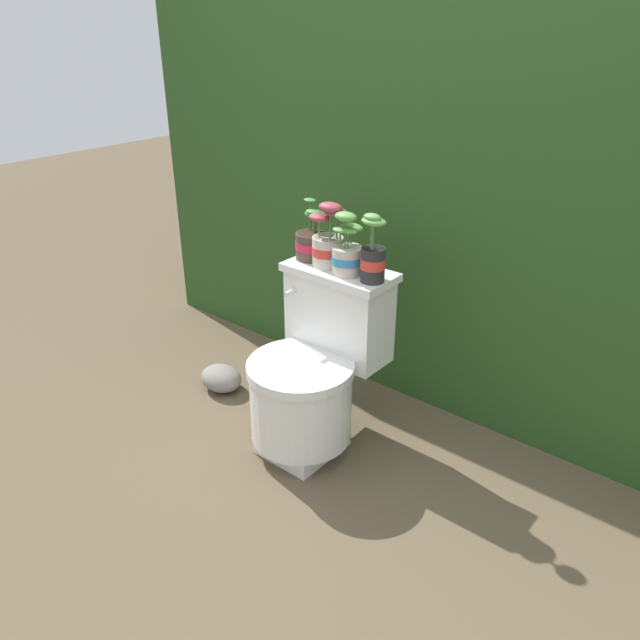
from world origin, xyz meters
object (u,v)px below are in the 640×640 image
at_px(toilet, 314,372).
at_px(potted_plant_midleft, 328,243).
at_px(garden_stone, 221,378).
at_px(potted_plant_middle, 347,252).
at_px(potted_plant_midright, 373,257).
at_px(potted_plant_left, 311,241).

relative_size(toilet, potted_plant_midleft, 2.80).
bearing_deg(potted_plant_midleft, garden_stone, -165.84).
bearing_deg(toilet, potted_plant_middle, 68.96).
relative_size(toilet, potted_plant_midright, 2.75).
distance_m(potted_plant_midleft, potted_plant_middle, 0.10).
xyz_separation_m(potted_plant_left, garden_stone, (-0.42, -0.15, -0.71)).
height_order(potted_plant_left, potted_plant_midright, potted_plant_midright).
bearing_deg(potted_plant_midleft, potted_plant_middle, -8.46).
bearing_deg(garden_stone, potted_plant_midright, 8.59).
bearing_deg(garden_stone, potted_plant_left, 19.99).
xyz_separation_m(toilet, potted_plant_midleft, (-0.05, 0.15, 0.47)).
distance_m(potted_plant_middle, garden_stone, 0.96).
height_order(potted_plant_midleft, potted_plant_middle, potted_plant_midleft).
distance_m(potted_plant_left, garden_stone, 0.84).
relative_size(toilet, potted_plant_middle, 2.95).
height_order(potted_plant_midleft, potted_plant_midright, potted_plant_midright).
distance_m(potted_plant_left, potted_plant_midleft, 0.10).
relative_size(potted_plant_midleft, potted_plant_midright, 0.98).
height_order(potted_plant_middle, garden_stone, potted_plant_middle).
xyz_separation_m(potted_plant_midleft, garden_stone, (-0.51, -0.13, -0.73)).
height_order(toilet, potted_plant_midleft, potted_plant_midleft).
relative_size(potted_plant_midleft, garden_stone, 1.23).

